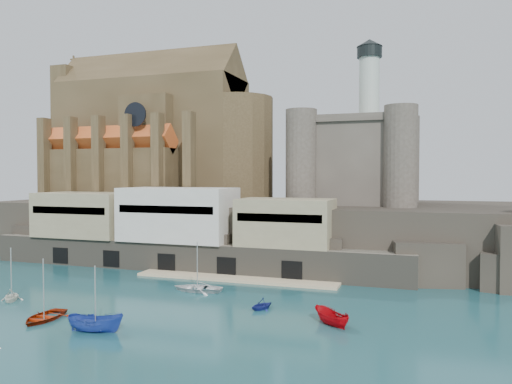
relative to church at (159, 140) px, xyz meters
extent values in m
plane|color=#17454C|center=(24.13, -41.85, -22.13)|extent=(300.00, 300.00, 0.00)
cube|color=black|center=(24.13, -1.85, -17.13)|extent=(100.00, 34.00, 10.00)
cube|color=black|center=(-13.87, -18.35, -19.13)|extent=(9.00, 5.00, 6.00)
cube|color=black|center=(2.13, -18.35, -19.13)|extent=(9.00, 5.00, 6.00)
cube|color=black|center=(19.13, -18.35, -19.13)|extent=(9.00, 5.00, 6.00)
cube|color=black|center=(36.13, -18.35, -19.13)|extent=(9.00, 5.00, 6.00)
cube|color=black|center=(52.13, -18.35, -19.13)|extent=(9.00, 5.00, 6.00)
cube|color=#645E50|center=(16.13, -19.35, -19.88)|extent=(70.00, 6.00, 4.50)
cube|color=#D0B78B|center=(26.13, -23.85, -21.98)|extent=(30.00, 4.00, 0.40)
cube|color=black|center=(-5.87, -22.25, -20.53)|extent=(3.00, 0.40, 2.60)
cube|color=black|center=(4.13, -22.25, -20.53)|extent=(3.00, 0.40, 2.60)
cube|color=black|center=(14.13, -22.25, -20.53)|extent=(3.00, 0.40, 2.60)
cube|color=black|center=(24.13, -22.25, -20.53)|extent=(3.00, 0.40, 2.60)
cube|color=black|center=(34.13, -22.25, -20.53)|extent=(3.00, 0.40, 2.60)
cube|color=gray|center=(-3.87, -18.35, -13.88)|extent=(16.00, 9.00, 7.50)
cube|color=beige|center=(14.13, -18.35, -13.38)|extent=(18.00, 9.00, 8.50)
cube|color=gray|center=(32.13, -18.35, -14.13)|extent=(14.00, 8.00, 7.00)
cube|color=#463720|center=(-1.87, 0.15, -0.13)|extent=(38.00, 14.00, 24.00)
cube|color=#463720|center=(-1.87, 0.15, 11.87)|extent=(38.00, 13.01, 13.01)
cylinder|color=#463720|center=(17.13, 0.15, -2.13)|extent=(14.00, 14.00, 20.00)
cube|color=#463720|center=(2.13, 0.15, -2.13)|extent=(10.00, 20.00, 20.00)
cube|color=#463720|center=(-5.87, -9.35, -7.13)|extent=(28.00, 5.00, 10.00)
cube|color=#463720|center=(-5.87, 9.65, -7.13)|extent=(28.00, 5.00, 10.00)
cube|color=#C35121|center=(-5.87, -9.35, -0.53)|extent=(28.00, 5.66, 5.66)
cube|color=#C35121|center=(-5.87, 9.65, -0.53)|extent=(28.00, 5.66, 5.66)
cube|color=#463720|center=(-20.87, 0.15, 1.87)|extent=(4.00, 10.00, 28.00)
cylinder|color=black|center=(2.13, -11.90, 3.87)|extent=(4.40, 0.30, 4.40)
cube|color=#463720|center=(-17.87, -12.35, -4.13)|extent=(1.60, 2.20, 16.00)
cube|color=#463720|center=(-11.67, -12.35, -4.13)|extent=(1.60, 2.20, 16.00)
cube|color=#463720|center=(-5.47, -12.35, -4.13)|extent=(1.60, 2.20, 16.00)
cube|color=#463720|center=(0.73, -12.35, -4.13)|extent=(1.60, 2.20, 16.00)
cube|color=#463720|center=(6.93, -12.35, -4.13)|extent=(1.60, 2.20, 16.00)
cube|color=#463720|center=(13.13, -12.35, -4.13)|extent=(1.60, 2.20, 16.00)
cube|color=#4A433A|center=(40.13, -0.85, -5.13)|extent=(16.00, 16.00, 14.00)
cube|color=#4A433A|center=(40.13, -0.85, 2.27)|extent=(17.00, 17.00, 1.20)
cylinder|color=#4A433A|center=(32.13, -8.85, -4.13)|extent=(5.20, 5.20, 16.00)
cylinder|color=#4A433A|center=(48.13, -8.85, -4.13)|extent=(5.20, 5.20, 16.00)
cylinder|color=#4A433A|center=(32.13, 7.15, -4.13)|extent=(5.20, 5.20, 16.00)
cylinder|color=#4A433A|center=(48.13, 7.15, -4.13)|extent=(5.20, 5.20, 16.00)
cylinder|color=#B7C8BB|center=(42.13, 1.15, 7.87)|extent=(3.60, 3.60, 12.00)
cylinder|color=black|center=(42.13, 1.15, 14.87)|extent=(4.40, 4.40, 2.00)
cone|color=black|center=(42.13, 1.15, 16.47)|extent=(4.60, 4.60, 1.40)
cube|color=black|center=(62.13, -18.85, -19.63)|extent=(6.00, 5.00, 5.00)
imported|color=#911D04|center=(14.39, -48.72, -22.13)|extent=(4.23, 1.58, 5.79)
imported|color=#2742A0|center=(22.01, -50.36, -22.13)|extent=(2.54, 2.50, 5.61)
imported|color=white|center=(5.10, -43.74, -22.13)|extent=(3.47, 3.00, 3.44)
imported|color=#B9040D|center=(43.06, -40.71, -22.13)|extent=(2.62, 2.61, 4.86)
imported|color=silver|center=(23.91, -31.76, -22.13)|extent=(1.65, 4.73, 6.51)
imported|color=navy|center=(34.62, -37.49, -22.13)|extent=(3.12, 2.67, 3.10)
camera|label=1|loc=(52.02, -90.28, -7.00)|focal=35.00mm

